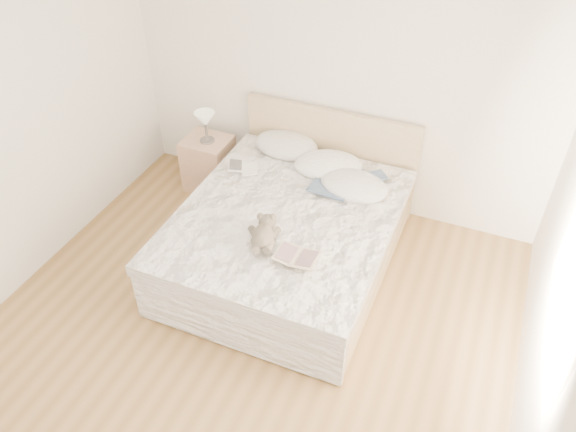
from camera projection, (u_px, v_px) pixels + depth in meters
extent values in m
cube|color=brown|center=(229.00, 360.00, 4.20)|extent=(4.00, 4.50, 0.00)
cube|color=white|center=(337.00, 72.00, 4.95)|extent=(4.00, 0.02, 2.70)
cube|color=white|center=(574.00, 324.00, 2.75)|extent=(0.02, 4.50, 2.70)
cube|color=tan|center=(288.00, 254.00, 4.96)|extent=(1.68, 2.08, 0.20)
cube|color=white|center=(288.00, 232.00, 4.80)|extent=(1.60, 2.00, 0.30)
cube|color=white|center=(286.00, 219.00, 4.65)|extent=(1.72, 2.05, 0.10)
cube|color=tan|center=(330.00, 156.00, 5.45)|extent=(1.70, 0.06, 1.00)
cube|color=tan|center=(209.00, 163.00, 5.74)|extent=(0.45, 0.40, 0.56)
cylinder|color=#4E4843|center=(207.00, 140.00, 5.54)|extent=(0.14, 0.14, 0.02)
cylinder|color=#433C38|center=(206.00, 131.00, 5.48)|extent=(0.03, 0.03, 0.20)
cone|color=white|center=(205.00, 119.00, 5.39)|extent=(0.23, 0.23, 0.14)
ellipsoid|color=silver|center=(286.00, 145.00, 5.34)|extent=(0.67, 0.50, 0.19)
ellipsoid|color=white|center=(328.00, 165.00, 5.08)|extent=(0.73, 0.62, 0.19)
ellipsoid|color=white|center=(354.00, 185.00, 4.84)|extent=(0.64, 0.48, 0.18)
cube|color=white|center=(243.00, 168.00, 5.06)|extent=(0.35, 0.31, 0.02)
cube|color=beige|center=(297.00, 257.00, 4.16)|extent=(0.33, 0.23, 0.02)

